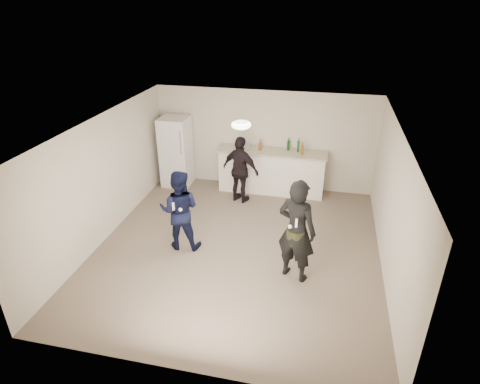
% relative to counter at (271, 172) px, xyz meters
% --- Properties ---
extents(floor, '(6.00, 6.00, 0.00)m').
position_rel_counter_xyz_m(floor, '(-0.27, -2.67, -0.53)').
color(floor, '#6B5B4C').
rests_on(floor, ground).
extents(ceiling, '(6.00, 6.00, 0.00)m').
position_rel_counter_xyz_m(ceiling, '(-0.27, -2.67, 1.98)').
color(ceiling, silver).
rests_on(ceiling, wall_back).
extents(wall_back, '(6.00, 0.00, 6.00)m').
position_rel_counter_xyz_m(wall_back, '(-0.27, 0.33, 0.72)').
color(wall_back, beige).
rests_on(wall_back, floor).
extents(wall_front, '(6.00, 0.00, 6.00)m').
position_rel_counter_xyz_m(wall_front, '(-0.27, -5.67, 0.72)').
color(wall_front, beige).
rests_on(wall_front, floor).
extents(wall_left, '(0.00, 6.00, 6.00)m').
position_rel_counter_xyz_m(wall_left, '(-3.02, -2.67, 0.72)').
color(wall_left, beige).
rests_on(wall_left, floor).
extents(wall_right, '(0.00, 6.00, 6.00)m').
position_rel_counter_xyz_m(wall_right, '(2.48, -2.67, 0.72)').
color(wall_right, beige).
rests_on(wall_right, floor).
extents(counter, '(2.60, 0.56, 1.05)m').
position_rel_counter_xyz_m(counter, '(0.00, 0.00, 0.00)').
color(counter, white).
rests_on(counter, floor).
extents(counter_top, '(2.68, 0.64, 0.04)m').
position_rel_counter_xyz_m(counter_top, '(0.00, 0.00, 0.55)').
color(counter_top, '#B9B28F').
rests_on(counter_top, counter).
extents(fridge, '(0.70, 0.70, 1.80)m').
position_rel_counter_xyz_m(fridge, '(-2.48, -0.07, 0.38)').
color(fridge, white).
rests_on(fridge, floor).
extents(fridge_handle, '(0.02, 0.02, 0.60)m').
position_rel_counter_xyz_m(fridge_handle, '(-2.20, -0.44, 0.78)').
color(fridge_handle, silver).
rests_on(fridge_handle, fridge).
extents(ceiling_dome, '(0.36, 0.36, 0.16)m').
position_rel_counter_xyz_m(ceiling_dome, '(-0.27, -2.37, 1.93)').
color(ceiling_dome, white).
rests_on(ceiling_dome, ceiling).
extents(shaker, '(0.08, 0.08, 0.17)m').
position_rel_counter_xyz_m(shaker, '(-0.60, 0.05, 0.65)').
color(shaker, silver).
rests_on(shaker, counter_top).
extents(man, '(0.86, 0.71, 1.63)m').
position_rel_counter_xyz_m(man, '(-1.38, -2.84, 0.29)').
color(man, '#0E163D').
rests_on(man, floor).
extents(woman, '(0.81, 0.68, 1.90)m').
position_rel_counter_xyz_m(woman, '(0.91, -3.31, 0.43)').
color(woman, black).
rests_on(woman, floor).
extents(camo_shorts, '(0.34, 0.34, 0.28)m').
position_rel_counter_xyz_m(camo_shorts, '(0.91, -3.31, 0.32)').
color(camo_shorts, '#2E391A').
rests_on(camo_shorts, woman).
extents(spectator, '(1.04, 0.70, 1.63)m').
position_rel_counter_xyz_m(spectator, '(-0.64, -0.69, 0.29)').
color(spectator, black).
rests_on(spectator, floor).
extents(remote_man, '(0.04, 0.04, 0.15)m').
position_rel_counter_xyz_m(remote_man, '(-1.38, -3.12, 0.53)').
color(remote_man, white).
rests_on(remote_man, man).
extents(nunchuk_man, '(0.07, 0.07, 0.07)m').
position_rel_counter_xyz_m(nunchuk_man, '(-1.26, -3.09, 0.45)').
color(nunchuk_man, white).
rests_on(nunchuk_man, man).
extents(remote_woman, '(0.04, 0.04, 0.15)m').
position_rel_counter_xyz_m(remote_woman, '(0.91, -3.56, 0.72)').
color(remote_woman, white).
rests_on(remote_woman, woman).
extents(nunchuk_woman, '(0.07, 0.07, 0.07)m').
position_rel_counter_xyz_m(nunchuk_woman, '(0.81, -3.53, 0.62)').
color(nunchuk_woman, white).
rests_on(nunchuk_woman, woman).
extents(bottle_cluster, '(1.38, 0.30, 0.28)m').
position_rel_counter_xyz_m(bottle_cluster, '(0.21, 0.04, 0.68)').
color(bottle_cluster, '#123F15').
rests_on(bottle_cluster, counter_top).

